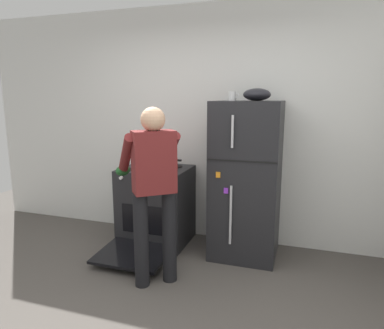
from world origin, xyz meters
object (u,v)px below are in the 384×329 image
(person_cook, at_px, (153,180))
(red_pot, at_px, (167,164))
(refrigerator, at_px, (246,180))
(stove_range, at_px, (156,206))
(mixing_bowl, at_px, (257,95))
(pepper_mill, at_px, (140,156))
(coffee_mug, at_px, (233,96))

(person_cook, bearing_deg, red_pot, 103.88)
(refrigerator, relative_size, red_pot, 4.81)
(refrigerator, relative_size, person_cook, 1.03)
(red_pot, bearing_deg, stove_range, 168.58)
(stove_range, bearing_deg, refrigerator, 0.96)
(person_cook, xyz_separation_m, red_pot, (-0.20, 0.79, -0.01))
(stove_range, height_order, mixing_bowl, mixing_bowl)
(person_cook, height_order, red_pot, person_cook)
(stove_range, height_order, person_cook, person_cook)
(pepper_mill, bearing_deg, mixing_bowl, -8.01)
(person_cook, relative_size, mixing_bowl, 5.81)
(refrigerator, xyz_separation_m, coffee_mug, (-0.18, 0.05, 0.87))
(stove_range, bearing_deg, red_pot, -11.42)
(stove_range, xyz_separation_m, mixing_bowl, (1.12, 0.02, 1.27))
(coffee_mug, xyz_separation_m, pepper_mill, (-1.16, 0.15, -0.72))
(refrigerator, height_order, pepper_mill, refrigerator)
(red_pot, height_order, coffee_mug, coffee_mug)
(person_cook, xyz_separation_m, coffee_mug, (0.51, 0.89, 0.73))
(person_cook, height_order, mixing_bowl, mixing_bowl)
(person_cook, relative_size, red_pot, 4.69)
(pepper_mill, distance_m, mixing_bowl, 1.61)
(refrigerator, height_order, mixing_bowl, mixing_bowl)
(stove_range, bearing_deg, mixing_bowl, 0.90)
(stove_range, relative_size, pepper_mill, 6.97)
(pepper_mill, relative_size, mixing_bowl, 0.63)
(person_cook, xyz_separation_m, pepper_mill, (-0.66, 1.04, 0.01))
(person_cook, bearing_deg, refrigerator, 50.92)
(stove_range, relative_size, red_pot, 3.53)
(stove_range, bearing_deg, pepper_mill, 144.03)
(person_cook, bearing_deg, mixing_bowl, 47.81)
(refrigerator, height_order, stove_range, refrigerator)
(stove_range, xyz_separation_m, coffee_mug, (0.86, 0.07, 1.26))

